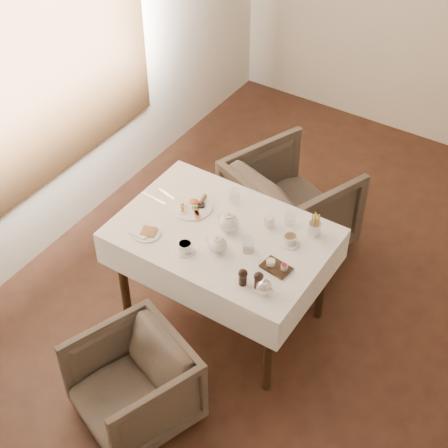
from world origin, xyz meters
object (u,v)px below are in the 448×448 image
armchair_near (133,385)px  breakfast_plate (192,206)px  teapot_centre (229,221)px  armchair_far (290,204)px  table (222,246)px

armchair_near → breakfast_plate: breakfast_plate is taller
armchair_near → teapot_centre: bearing=109.0°
armchair_far → teapot_centre: size_ratio=4.56×
breakfast_plate → teapot_centre: bearing=2.2°
armchair_near → breakfast_plate: 1.15m
armchair_far → breakfast_plate: size_ratio=2.97×
breakfast_plate → table: bearing=-5.1°
breakfast_plate → armchair_far: bearing=81.6°
table → breakfast_plate: breakfast_plate is taller
armchair_far → breakfast_plate: breakfast_plate is taller
breakfast_plate → teapot_centre: size_ratio=1.54×
armchair_far → breakfast_plate: bearing=91.0°
table → teapot_centre: teapot_centre is taller
table → teapot_centre: 0.19m
table → breakfast_plate: (-0.28, 0.09, 0.13)m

